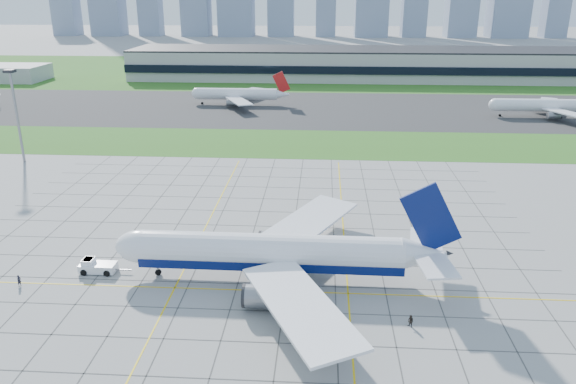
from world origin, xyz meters
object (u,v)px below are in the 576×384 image
distant_jet_1 (238,94)px  crew_near (19,281)px  pushback_tug (96,266)px  light_mast (15,105)px  crew_far (411,321)px  airliner (273,253)px  distant_jet_2 (552,105)px

distant_jet_1 → crew_near: bearing=-94.9°
pushback_tug → crew_near: size_ratio=4.60×
light_mast → crew_far: (96.54, -75.90, -15.24)m
airliner → distant_jet_1: airliner is taller
pushback_tug → distant_jet_2: distant_jet_2 is taller
pushback_tug → crew_near: 12.02m
pushback_tug → light_mast: bearing=126.6°
distant_jet_1 → distant_jet_2: bearing=-7.9°
crew_near → distant_jet_2: size_ratio=0.04×
airliner → crew_near: size_ratio=29.75×
light_mast → airliner: light_mast is taller
crew_far → distant_jet_2: size_ratio=0.04×
pushback_tug → crew_near: pushback_tug is taller
airliner → distant_jet_1: 152.31m
airliner → crew_near: airliner is taller
crew_far → distant_jet_1: size_ratio=0.04×
airliner → crew_far: 24.76m
crew_near → distant_jet_1: bearing=17.2°
crew_far → distant_jet_1: bearing=155.5°
light_mast → distant_jet_1: light_mast is taller
crew_near → distant_jet_1: distant_jet_1 is taller
light_mast → crew_near: 77.75m
light_mast → crew_far: bearing=-38.2°
light_mast → airliner: size_ratio=0.45×
airliner → pushback_tug: bearing=179.5°
light_mast → distant_jet_1: (47.81, 86.65, -11.70)m
pushback_tug → distant_jet_1: distant_jet_1 is taller
crew_near → crew_far: size_ratio=1.02×
pushback_tug → crew_near: (-10.71, -5.46, -0.13)m
light_mast → distant_jet_2: (169.50, 69.71, -11.69)m
crew_far → airliner: bearing=-162.8°
distant_jet_1 → crew_far: bearing=-73.3°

